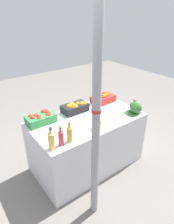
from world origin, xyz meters
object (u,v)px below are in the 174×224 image
at_px(juice_bottle_amber, 70,133).
at_px(broccoli_pile, 135,107).
at_px(support_pole, 96,113).
at_px(carrot_crate, 103,98).
at_px(juice_bottle_ruby, 61,137).
at_px(apple_crate, 41,118).
at_px(juice_bottle_golden, 51,140).
at_px(orange_crate, 75,107).
at_px(sparrow_bird, 135,100).
at_px(pickle_jar, 98,124).

bearing_deg(juice_bottle_amber, broccoli_pile, 1.25).
height_order(support_pole, carrot_crate, support_pole).
xyz_separation_m(broccoli_pile, juice_bottle_amber, (-1.15, -0.03, 0.02)).
bearing_deg(broccoli_pile, juice_bottle_amber, -178.75).
xyz_separation_m(support_pole, juice_bottle_ruby, (-0.17, 0.39, -0.41)).
bearing_deg(carrot_crate, juice_bottle_ruby, -152.77).
bearing_deg(apple_crate, juice_bottle_ruby, -93.81).
bearing_deg(juice_bottle_golden, orange_crate, 40.05).
relative_size(support_pole, orange_crate, 7.00).
bearing_deg(juice_bottle_amber, orange_crate, 51.59).
relative_size(orange_crate, juice_bottle_ruby, 1.50).
relative_size(apple_crate, juice_bottle_golden, 1.41).
relative_size(apple_crate, orange_crate, 1.00).
height_order(support_pole, orange_crate, support_pole).
xyz_separation_m(juice_bottle_ruby, juice_bottle_amber, (0.11, -0.00, 0.01)).
distance_m(orange_crate, sparrow_bird, 0.87).
height_order(broccoli_pile, juice_bottle_ruby, juice_bottle_ruby).
relative_size(carrot_crate, juice_bottle_golden, 1.41).
bearing_deg(sparrow_bird, support_pole, -48.39).
distance_m(juice_bottle_golden, juice_bottle_amber, 0.23).
bearing_deg(pickle_jar, support_pole, -132.46).
height_order(broccoli_pile, pickle_jar, broccoli_pile).
relative_size(broccoli_pile, pickle_jar, 1.90).
bearing_deg(juice_bottle_ruby, support_pole, -66.55).
distance_m(carrot_crate, broccoli_pile, 0.57).
relative_size(juice_bottle_golden, pickle_jar, 2.23).
distance_m(apple_crate, broccoli_pile, 1.35).
bearing_deg(carrot_crate, broccoli_pile, -77.40).
distance_m(juice_bottle_ruby, pickle_jar, 0.55).
height_order(apple_crate, carrot_crate, carrot_crate).
distance_m(support_pole, juice_bottle_amber, 0.57).
distance_m(support_pole, apple_crate, 1.09).
xyz_separation_m(carrot_crate, juice_bottle_amber, (-1.02, -0.58, 0.05)).
height_order(carrot_crate, pickle_jar, carrot_crate).
bearing_deg(carrot_crate, juice_bottle_amber, -150.23).
bearing_deg(support_pole, orange_crate, 67.46).
height_order(orange_crate, juice_bottle_amber, juice_bottle_amber).
xyz_separation_m(juice_bottle_golden, sparrow_bird, (1.35, 0.03, 0.09)).
xyz_separation_m(apple_crate, pickle_jar, (0.51, -0.57, -0.01)).
bearing_deg(juice_bottle_ruby, apple_crate, 86.19).
height_order(carrot_crate, juice_bottle_amber, juice_bottle_amber).
height_order(apple_crate, juice_bottle_golden, juice_bottle_golden).
bearing_deg(orange_crate, broccoli_pile, -39.12).
distance_m(support_pole, pickle_jar, 0.72).
bearing_deg(juice_bottle_golden, juice_bottle_amber, -0.00).
distance_m(broccoli_pile, juice_bottle_ruby, 1.26).
bearing_deg(juice_bottle_ruby, sparrow_bird, 1.38).
bearing_deg(support_pole, juice_bottle_amber, 98.20).
xyz_separation_m(orange_crate, juice_bottle_golden, (-0.69, -0.58, 0.04)).
bearing_deg(orange_crate, apple_crate, 179.12).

